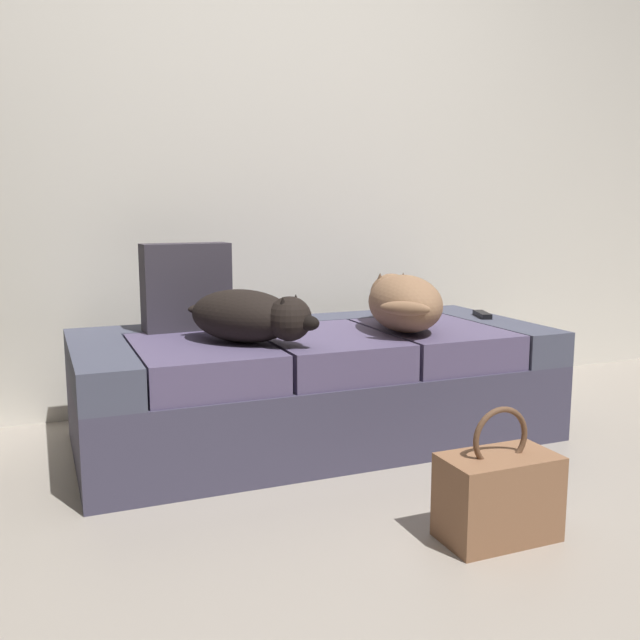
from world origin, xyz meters
TOP-DOWN VIEW (x-y plane):
  - ground_plane at (0.00, 0.00)m, footprint 10.00×10.00m
  - back_wall at (0.00, 1.75)m, footprint 6.40×0.10m
  - couch at (0.00, 1.09)m, footprint 1.83×0.84m
  - dog_dark at (-0.31, 0.95)m, footprint 0.44×0.50m
  - dog_tan at (0.33, 0.99)m, footprint 0.39×0.64m
  - tv_remote at (0.81, 1.13)m, footprint 0.09×0.16m
  - throw_pillow at (-0.46, 1.31)m, footprint 0.35×0.14m
  - handbag at (0.14, 0.09)m, footprint 0.32×0.18m

SIDE VIEW (x-z plane):
  - ground_plane at x=0.00m, z-range 0.00..0.00m
  - handbag at x=0.14m, z-range -0.06..0.31m
  - couch at x=0.00m, z-range 0.00..0.43m
  - tv_remote at x=0.81m, z-range 0.43..0.46m
  - dog_dark at x=-0.31m, z-range 0.43..0.62m
  - dog_tan at x=0.33m, z-range 0.44..0.65m
  - throw_pillow at x=-0.46m, z-range 0.43..0.77m
  - back_wall at x=0.00m, z-range 0.00..2.80m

